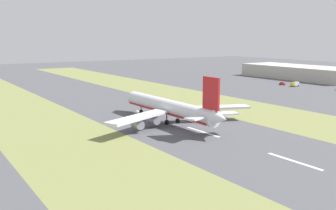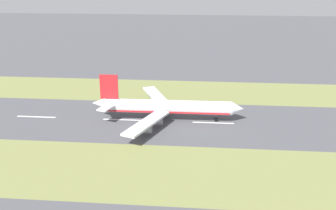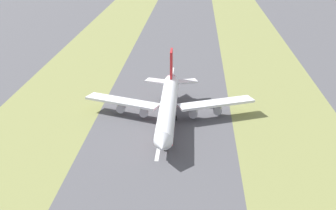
{
  "view_description": "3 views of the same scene",
  "coord_description": "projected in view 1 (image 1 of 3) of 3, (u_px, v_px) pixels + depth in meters",
  "views": [
    {
      "loc": [
        -84.92,
        -122.59,
        33.31
      ],
      "look_at": [
        -1.77,
        4.44,
        7.0
      ],
      "focal_mm": 42.0,
      "sensor_mm": 36.0,
      "label": 1
    },
    {
      "loc": [
        160.29,
        19.1,
        64.76
      ],
      "look_at": [
        -1.77,
        4.44,
        7.0
      ],
      "focal_mm": 42.0,
      "sensor_mm": 36.0,
      "label": 2
    },
    {
      "loc": [
        -11.25,
        158.74,
        67.59
      ],
      "look_at": [
        -1.77,
        4.44,
        7.0
      ],
      "focal_mm": 50.0,
      "sensor_mm": 36.0,
      "label": 3
    }
  ],
  "objects": [
    {
      "name": "apron_car",
      "position": [
        282.0,
        84.0,
        276.49
      ],
      "size": [
        2.79,
        4.69,
        2.03
      ],
      "color": "#B2231E",
      "rests_on": "ground"
    },
    {
      "name": "airplane_main_jet",
      "position": [
        171.0,
        108.0,
        152.69
      ],
      "size": [
        64.13,
        67.05,
        20.2
      ],
      "color": "silver",
      "rests_on": "ground"
    },
    {
      "name": "terminal_building",
      "position": [
        299.0,
        72.0,
        319.55
      ],
      "size": [
        36.0,
        94.96,
        10.2
      ],
      "primitive_type": "cube",
      "color": "#BCB7A8",
      "rests_on": "ground"
    },
    {
      "name": "grass_median_east",
      "position": [
        260.0,
        112.0,
        176.86
      ],
      "size": [
        40.0,
        600.0,
        0.01
      ],
      "primitive_type": "cube",
      "color": "olive",
      "rests_on": "ground"
    },
    {
      "name": "centreline_dash_far",
      "position": [
        147.0,
        114.0,
        172.72
      ],
      "size": [
        1.2,
        18.0,
        0.01
      ],
      "primitive_type": "cube",
      "color": "silver",
      "rests_on": "ground"
    },
    {
      "name": "grass_median_west",
      "position": [
        65.0,
        140.0,
        128.29
      ],
      "size": [
        40.0,
        600.0,
        0.01
      ],
      "primitive_type": "cube",
      "color": "olive",
      "rests_on": "ground"
    },
    {
      "name": "service_truck",
      "position": [
        295.0,
        84.0,
        268.01
      ],
      "size": [
        6.12,
        2.86,
        3.1
      ],
      "color": "gold",
      "rests_on": "ground"
    },
    {
      "name": "centreline_dash_near",
      "position": [
        294.0,
        161.0,
        106.77
      ],
      "size": [
        1.2,
        18.0,
        0.01
      ],
      "primitive_type": "cube",
      "color": "silver",
      "rests_on": "ground"
    },
    {
      "name": "ground_plane",
      "position": [
        178.0,
        124.0,
        152.57
      ],
      "size": [
        800.0,
        800.0,
        0.0
      ],
      "primitive_type": "plane",
      "color": "#4C4C51"
    },
    {
      "name": "centreline_dash_mid",
      "position": [
        203.0,
        132.0,
        139.74
      ],
      "size": [
        1.2,
        18.0,
        0.01
      ],
      "primitive_type": "cube",
      "color": "silver",
      "rests_on": "ground"
    }
  ]
}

